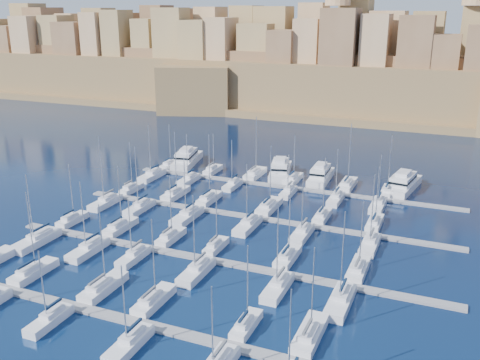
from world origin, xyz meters
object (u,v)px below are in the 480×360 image
at_px(motor_yacht_b, 280,169).
at_px(sailboat_4, 246,325).
at_px(sailboat_2, 103,287).
at_px(motor_yacht_c, 321,175).
at_px(motor_yacht_a, 187,158).
at_px(motor_yacht_d, 403,183).

bearing_deg(motor_yacht_b, sailboat_4, -75.16).
xyz_separation_m(sailboat_2, motor_yacht_c, (17.44, 68.86, 0.97)).
relative_size(sailboat_2, motor_yacht_b, 0.86).
height_order(sailboat_4, motor_yacht_a, sailboat_4).
xyz_separation_m(sailboat_4, motor_yacht_a, (-47.15, 70.92, 1.00)).
height_order(sailboat_2, motor_yacht_b, sailboat_2).
bearing_deg(sailboat_2, motor_yacht_a, 107.68).
bearing_deg(motor_yacht_a, motor_yacht_d, 0.06).
xyz_separation_m(motor_yacht_b, motor_yacht_d, (31.89, 0.22, -0.00)).
bearing_deg(motor_yacht_a, sailboat_4, -56.38).
distance_m(motor_yacht_a, motor_yacht_d, 60.30).
height_order(motor_yacht_b, motor_yacht_d, same).
distance_m(motor_yacht_b, motor_yacht_d, 31.89).
xyz_separation_m(sailboat_2, motor_yacht_a, (-22.26, 69.83, 0.97)).
relative_size(motor_yacht_a, motor_yacht_c, 1.17).
height_order(motor_yacht_a, motor_yacht_c, same).
bearing_deg(sailboat_4, motor_yacht_a, 123.62).
bearing_deg(motor_yacht_b, sailboat_2, -95.04).
relative_size(sailboat_4, motor_yacht_d, 0.74).
bearing_deg(motor_yacht_c, sailboat_2, -104.21).
bearing_deg(motor_yacht_d, motor_yacht_c, -177.11).
height_order(sailboat_4, motor_yacht_c, sailboat_4).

